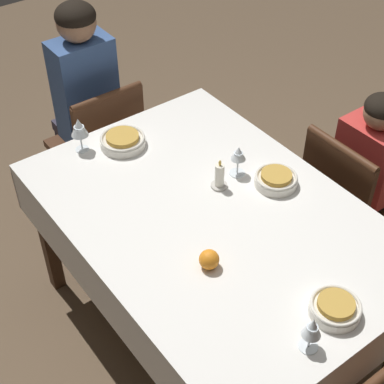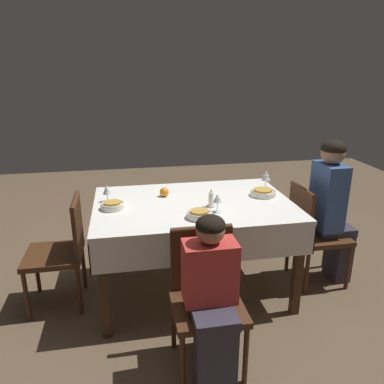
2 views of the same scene
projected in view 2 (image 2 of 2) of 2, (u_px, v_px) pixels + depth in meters
ground_plane at (193, 289)px, 3.13m from camera, size 8.00×8.00×0.00m
dining_table at (193, 213)px, 2.91m from camera, size 1.51×1.03×0.77m
chair_east at (313, 230)px, 3.10m from camera, size 0.42×0.42×0.86m
chair_south at (205, 292)px, 2.25m from camera, size 0.42×0.42×0.86m
chair_west at (63, 247)px, 2.81m from camera, size 0.42×0.42×0.86m
person_adult_denim at (332, 204)px, 3.06m from camera, size 0.34×0.30×1.23m
person_child_red at (212, 296)px, 2.08m from camera, size 0.30×0.33×1.01m
bowl_east at (263, 192)px, 3.02m from camera, size 0.20×0.20×0.06m
wine_glass_east at (266, 176)px, 3.15m from camera, size 0.08×0.08×0.16m
bowl_south at (199, 214)px, 2.58m from camera, size 0.18×0.18×0.06m
wine_glass_south at (217, 199)px, 2.66m from camera, size 0.07×0.07×0.14m
bowl_west at (113, 205)px, 2.74m from camera, size 0.17×0.17×0.06m
wine_glass_west at (107, 190)px, 2.86m from camera, size 0.06×0.06×0.14m
candle_centerpiece at (211, 201)px, 2.77m from camera, size 0.07×0.07×0.14m
orange_fruit at (164, 192)px, 3.00m from camera, size 0.07×0.07×0.07m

